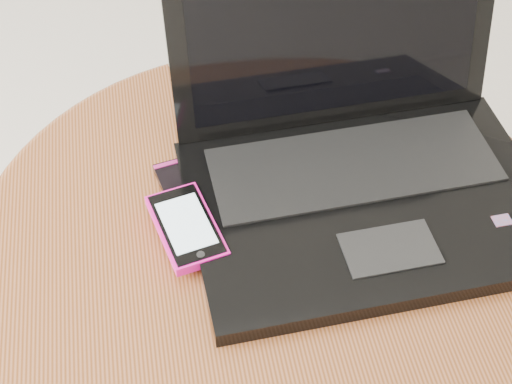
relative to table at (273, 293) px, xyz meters
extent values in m
cylinder|color=#532E0F|center=(0.00, 0.00, -0.15)|extent=(0.10, 0.10, 0.45)
cylinder|color=brown|center=(0.00, 0.00, 0.10)|extent=(0.62, 0.62, 0.03)
torus|color=brown|center=(0.00, 0.00, 0.10)|extent=(0.65, 0.65, 0.03)
cube|color=black|center=(0.10, 0.01, 0.12)|extent=(0.39, 0.28, 0.02)
cube|color=black|center=(0.10, 0.06, 0.13)|extent=(0.32, 0.13, 0.00)
cube|color=black|center=(0.11, -0.06, 0.13)|extent=(0.10, 0.06, 0.00)
cube|color=red|center=(0.23, -0.04, 0.13)|extent=(0.02, 0.02, 0.00)
cube|color=black|center=(0.10, 0.16, 0.24)|extent=(0.37, 0.07, 0.23)
cube|color=black|center=(0.10, 0.16, 0.24)|extent=(0.32, 0.05, 0.19)
cube|color=black|center=(-0.08, 0.06, 0.12)|extent=(0.08, 0.12, 0.01)
cube|color=#B32274|center=(-0.09, 0.11, 0.12)|extent=(0.06, 0.02, 0.00)
cube|color=#FF14A4|center=(-0.09, 0.01, 0.13)|extent=(0.08, 0.12, 0.01)
cube|color=black|center=(-0.09, 0.01, 0.13)|extent=(0.07, 0.11, 0.00)
cube|color=silver|center=(-0.09, 0.01, 0.13)|extent=(0.06, 0.08, 0.00)
cylinder|color=black|center=(-0.08, -0.03, 0.13)|extent=(0.01, 0.01, 0.00)
camera|label=1|loc=(-0.11, -0.51, 0.73)|focal=54.30mm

